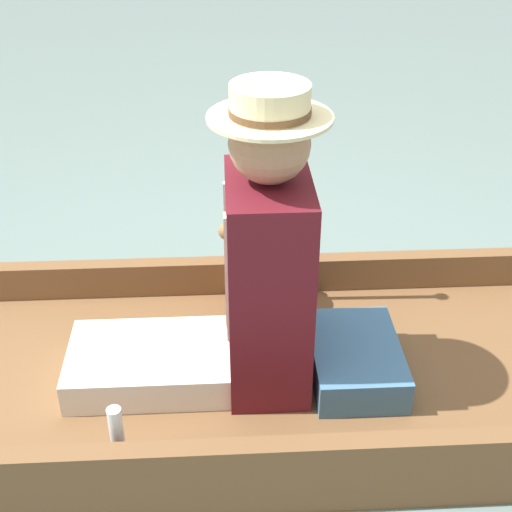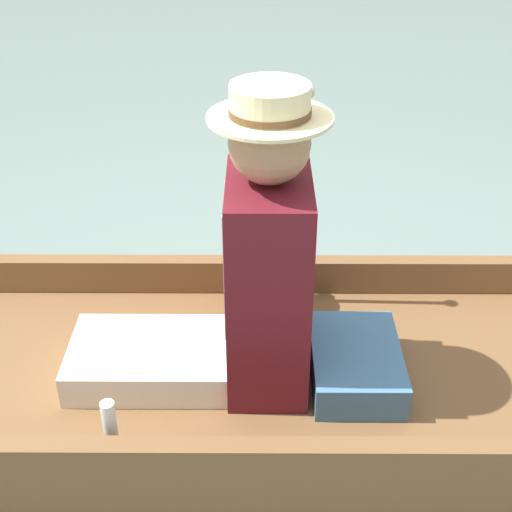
{
  "view_description": "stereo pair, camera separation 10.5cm",
  "coord_description": "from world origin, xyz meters",
  "px_view_note": "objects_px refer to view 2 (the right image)",
  "views": [
    {
      "loc": [
        -1.76,
        0.04,
        1.63
      ],
      "look_at": [
        -0.02,
        -0.06,
        0.55
      ],
      "focal_mm": 50.0,
      "sensor_mm": 36.0,
      "label": 1
    },
    {
      "loc": [
        -1.76,
        -0.06,
        1.63
      ],
      "look_at": [
        -0.02,
        -0.06,
        0.55
      ],
      "focal_mm": 50.0,
      "sensor_mm": 36.0,
      "label": 2
    }
  ],
  "objects_px": {
    "seated_person": "(243,277)",
    "walking_cane": "(282,183)",
    "wine_glass": "(110,424)",
    "teddy_bear": "(252,260)"
  },
  "relations": [
    {
      "from": "seated_person",
      "to": "teddy_bear",
      "type": "relative_size",
      "value": 2.28
    },
    {
      "from": "teddy_bear",
      "to": "seated_person",
      "type": "bearing_deg",
      "value": 177.05
    },
    {
      "from": "wine_glass",
      "to": "walking_cane",
      "type": "relative_size",
      "value": 0.24
    },
    {
      "from": "seated_person",
      "to": "walking_cane",
      "type": "distance_m",
      "value": 0.44
    },
    {
      "from": "seated_person",
      "to": "wine_glass",
      "type": "distance_m",
      "value": 0.56
    },
    {
      "from": "seated_person",
      "to": "walking_cane",
      "type": "bearing_deg",
      "value": -25.1
    },
    {
      "from": "wine_glass",
      "to": "walking_cane",
      "type": "height_order",
      "value": "walking_cane"
    },
    {
      "from": "seated_person",
      "to": "teddy_bear",
      "type": "xyz_separation_m",
      "value": [
        0.37,
        -0.02,
        -0.17
      ]
    },
    {
      "from": "seated_person",
      "to": "wine_glass",
      "type": "xyz_separation_m",
      "value": [
        -0.35,
        0.36,
        -0.25
      ]
    },
    {
      "from": "seated_person",
      "to": "wine_glass",
      "type": "relative_size",
      "value": 4.8
    }
  ]
}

